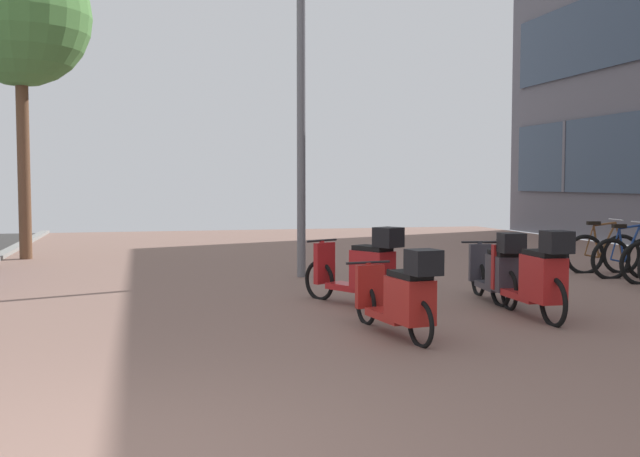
{
  "coord_description": "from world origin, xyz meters",
  "views": [
    {
      "loc": [
        0.41,
        -3.83,
        1.56
      ],
      "look_at": [
        2.09,
        2.99,
        1.12
      ],
      "focal_mm": 41.26,
      "sensor_mm": 36.0,
      "label": 1
    }
  ],
  "objects_px": {
    "scooter_mid": "(535,277)",
    "street_tree": "(20,18)",
    "scooter_extra": "(402,296)",
    "scooter_near": "(499,270)",
    "scooter_far": "(363,269)",
    "lamp_post": "(301,51)",
    "bicycle_rack_07": "(603,253)",
    "bicycle_rack_06": "(628,258)"
  },
  "relations": [
    {
      "from": "scooter_mid",
      "to": "scooter_extra",
      "type": "relative_size",
      "value": 1.11
    },
    {
      "from": "bicycle_rack_07",
      "to": "lamp_post",
      "type": "distance_m",
      "value": 6.18
    },
    {
      "from": "scooter_near",
      "to": "street_tree",
      "type": "height_order",
      "value": "street_tree"
    },
    {
      "from": "bicycle_rack_06",
      "to": "scooter_far",
      "type": "bearing_deg",
      "value": -162.57
    },
    {
      "from": "scooter_near",
      "to": "bicycle_rack_07",
      "type": "bearing_deg",
      "value": 37.68
    },
    {
      "from": "street_tree",
      "to": "scooter_far",
      "type": "bearing_deg",
      "value": -55.18
    },
    {
      "from": "bicycle_rack_07",
      "to": "bicycle_rack_06",
      "type": "bearing_deg",
      "value": -93.21
    },
    {
      "from": "bicycle_rack_07",
      "to": "scooter_far",
      "type": "relative_size",
      "value": 0.88
    },
    {
      "from": "street_tree",
      "to": "scooter_mid",
      "type": "bearing_deg",
      "value": -51.7
    },
    {
      "from": "scooter_mid",
      "to": "scooter_far",
      "type": "height_order",
      "value": "scooter_mid"
    },
    {
      "from": "bicycle_rack_06",
      "to": "scooter_near",
      "type": "xyz_separation_m",
      "value": [
        -3.25,
        -1.83,
        0.1
      ]
    },
    {
      "from": "scooter_mid",
      "to": "lamp_post",
      "type": "distance_m",
      "value": 5.63
    },
    {
      "from": "bicycle_rack_07",
      "to": "scooter_extra",
      "type": "distance_m",
      "value": 6.68
    },
    {
      "from": "scooter_extra",
      "to": "lamp_post",
      "type": "bearing_deg",
      "value": 89.38
    },
    {
      "from": "scooter_extra",
      "to": "street_tree",
      "type": "distance_m",
      "value": 11.14
    },
    {
      "from": "lamp_post",
      "to": "scooter_extra",
      "type": "bearing_deg",
      "value": -90.62
    },
    {
      "from": "scooter_near",
      "to": "street_tree",
      "type": "xyz_separation_m",
      "value": [
        -6.7,
        7.39,
        4.4
      ]
    },
    {
      "from": "scooter_mid",
      "to": "scooter_extra",
      "type": "distance_m",
      "value": 1.96
    },
    {
      "from": "bicycle_rack_07",
      "to": "street_tree",
      "type": "distance_m",
      "value": 11.98
    },
    {
      "from": "bicycle_rack_07",
      "to": "scooter_near",
      "type": "distance_m",
      "value": 4.16
    },
    {
      "from": "bicycle_rack_07",
      "to": "scooter_far",
      "type": "height_order",
      "value": "scooter_far"
    },
    {
      "from": "bicycle_rack_06",
      "to": "street_tree",
      "type": "bearing_deg",
      "value": 150.76
    },
    {
      "from": "scooter_extra",
      "to": "street_tree",
      "type": "height_order",
      "value": "street_tree"
    },
    {
      "from": "scooter_extra",
      "to": "scooter_far",
      "type": "bearing_deg",
      "value": 84.69
    },
    {
      "from": "bicycle_rack_07",
      "to": "scooter_near",
      "type": "height_order",
      "value": "scooter_near"
    },
    {
      "from": "scooter_near",
      "to": "scooter_mid",
      "type": "bearing_deg",
      "value": -93.88
    },
    {
      "from": "bicycle_rack_07",
      "to": "street_tree",
      "type": "xyz_separation_m",
      "value": [
        -9.98,
        4.85,
        4.5
      ]
    },
    {
      "from": "scooter_near",
      "to": "scooter_mid",
      "type": "xyz_separation_m",
      "value": [
        -0.07,
        -1.0,
        0.04
      ]
    },
    {
      "from": "scooter_far",
      "to": "lamp_post",
      "type": "height_order",
      "value": "lamp_post"
    },
    {
      "from": "scooter_far",
      "to": "street_tree",
      "type": "relative_size",
      "value": 0.24
    },
    {
      "from": "bicycle_rack_07",
      "to": "scooter_near",
      "type": "relative_size",
      "value": 0.81
    },
    {
      "from": "scooter_near",
      "to": "scooter_extra",
      "type": "xyz_separation_m",
      "value": [
        -1.91,
        -1.65,
        -0.01
      ]
    },
    {
      "from": "scooter_near",
      "to": "street_tree",
      "type": "bearing_deg",
      "value": 132.17
    },
    {
      "from": "scooter_near",
      "to": "scooter_far",
      "type": "relative_size",
      "value": 1.09
    },
    {
      "from": "scooter_near",
      "to": "lamp_post",
      "type": "distance_m",
      "value": 4.97
    },
    {
      "from": "scooter_near",
      "to": "scooter_extra",
      "type": "distance_m",
      "value": 2.53
    },
    {
      "from": "scooter_near",
      "to": "scooter_far",
      "type": "height_order",
      "value": "scooter_far"
    },
    {
      "from": "scooter_far",
      "to": "scooter_extra",
      "type": "distance_m",
      "value": 1.92
    },
    {
      "from": "scooter_mid",
      "to": "street_tree",
      "type": "xyz_separation_m",
      "value": [
        -6.63,
        8.39,
        4.36
      ]
    },
    {
      "from": "scooter_mid",
      "to": "street_tree",
      "type": "distance_m",
      "value": 11.55
    },
    {
      "from": "scooter_far",
      "to": "lamp_post",
      "type": "bearing_deg",
      "value": 92.36
    },
    {
      "from": "bicycle_rack_06",
      "to": "scooter_near",
      "type": "height_order",
      "value": "scooter_near"
    }
  ]
}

